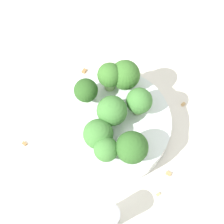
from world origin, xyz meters
The scene contains 16 objects.
ground_plane centered at (0.00, 0.00, 0.00)m, with size 3.00×3.00×0.00m, color silver.
bowl centered at (0.00, 0.00, 0.02)m, with size 0.20×0.20×0.05m, color silver.
broccoli_floret_0 centered at (0.03, 0.04, 0.08)m, with size 0.04×0.04×0.05m.
broccoli_floret_1 centered at (0.06, -0.04, 0.08)m, with size 0.05×0.05×0.06m.
broccoli_floret_2 centered at (-0.03, 0.05, 0.08)m, with size 0.04×0.04×0.06m.
broccoli_floret_3 centered at (0.00, 0.00, 0.08)m, with size 0.05×0.05×0.06m.
broccoli_floret_4 centered at (0.00, -0.04, 0.07)m, with size 0.05×0.05×0.05m.
broccoli_floret_5 centered at (-0.01, 0.07, 0.08)m, with size 0.05×0.05×0.06m.
broccoli_floret_6 centered at (-0.06, 0.01, 0.08)m, with size 0.04×0.04×0.05m.
broccoli_floret_7 centered at (0.02, -0.06, 0.08)m, with size 0.04×0.04×0.05m.
pepper_shaker centered at (0.07, -0.13, 0.03)m, with size 0.03×0.03×0.06m.
almond_crumb_0 centered at (0.12, -0.06, 0.00)m, with size 0.01×0.00×0.01m, color tan.
almond_crumb_1 centered at (-0.11, 0.08, 0.00)m, with size 0.01×0.01×0.01m, color olive.
almond_crumb_2 centered at (0.12, -0.02, 0.00)m, with size 0.01×0.01×0.01m, color #AD7F4C.
almond_crumb_3 centered at (-0.12, -0.10, 0.00)m, with size 0.01×0.01×0.01m, color olive.
almond_crumb_4 centered at (0.09, 0.11, 0.00)m, with size 0.01×0.01×0.01m, color tan.
Camera 1 is at (0.11, -0.18, 0.52)m, focal length 50.00 mm.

